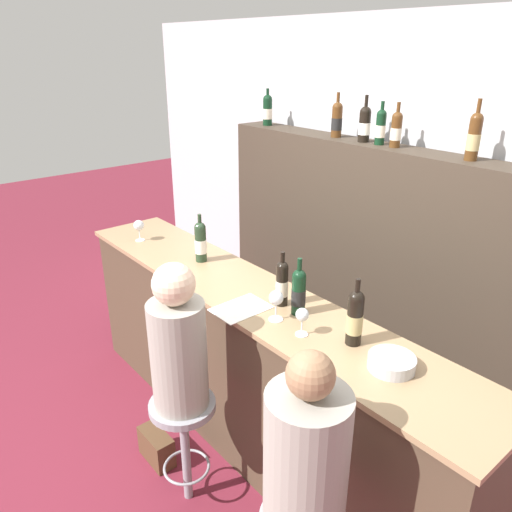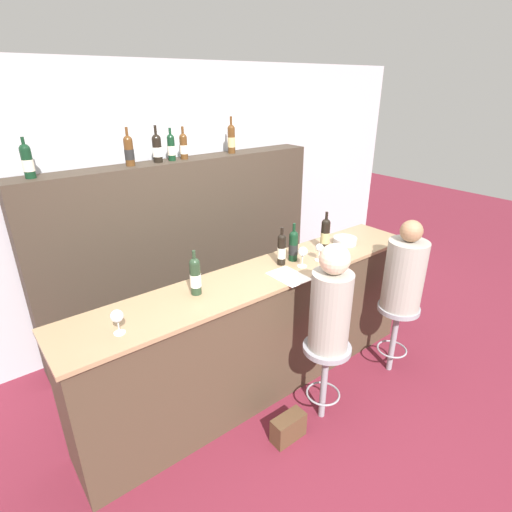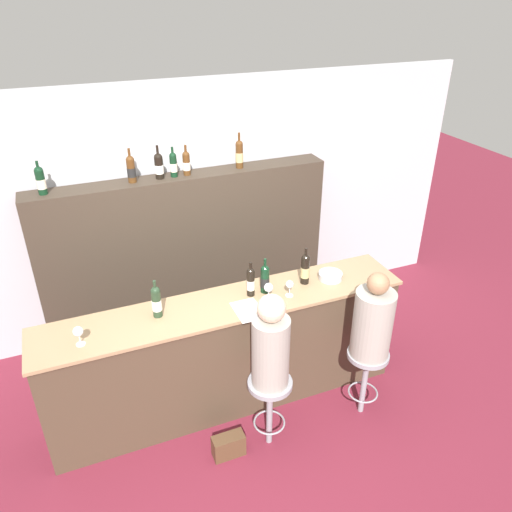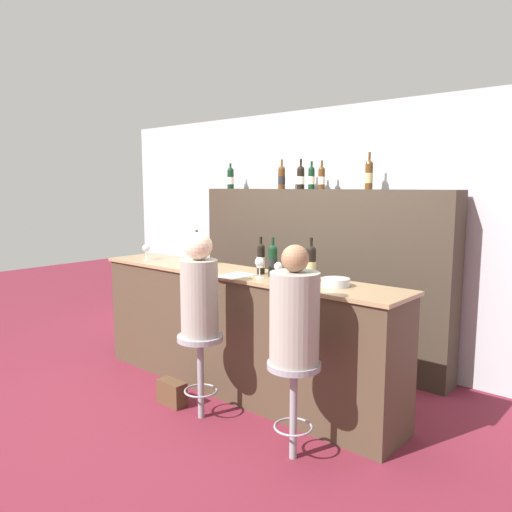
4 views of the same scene
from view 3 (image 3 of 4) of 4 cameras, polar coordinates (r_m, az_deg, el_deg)
The scene contains 24 objects.
ground_plane at distance 4.61m, azimuth -1.94°, elevation -18.08°, with size 16.00×16.00×0.00m, color maroon.
wall_back at distance 5.18m, azimuth -8.73°, elevation 5.08°, with size 6.40×0.05×2.60m.
bar_counter at distance 4.41m, azimuth -3.22°, elevation -11.13°, with size 3.09×0.54×1.07m.
back_bar_cabinet at distance 5.17m, azimuth -7.76°, elevation -0.10°, with size 2.89×0.28×1.76m.
wine_bottle_counter_0 at distance 3.94m, azimuth -11.31°, elevation -5.10°, with size 0.08×0.08×0.32m.
wine_bottle_counter_1 at distance 4.12m, azimuth -0.61°, elevation -2.92°, with size 0.07×0.07×0.31m.
wine_bottle_counter_2 at distance 4.16m, azimuth 1.03°, elevation -2.58°, with size 0.08×0.08×0.32m.
wine_bottle_counter_3 at distance 4.30m, azimuth 5.64°, elevation -1.44°, with size 0.08×0.08×0.34m.
wine_bottle_backbar_0 at distance 4.65m, azimuth -23.40°, elevation 7.95°, with size 0.08×0.08×0.30m.
wine_bottle_backbar_1 at distance 4.69m, azimuth -14.09°, elevation 9.65°, with size 0.08×0.08×0.31m.
wine_bottle_backbar_2 at distance 4.73m, azimuth -11.04°, elevation 10.10°, with size 0.08×0.08×0.31m.
wine_bottle_backbar_3 at distance 4.76m, azimuth -9.43°, elevation 10.31°, with size 0.07×0.07×0.28m.
wine_bottle_backbar_4 at distance 4.78m, azimuth -7.96°, elevation 10.50°, with size 0.07×0.07×0.29m.
wine_bottle_backbar_5 at distance 4.92m, azimuth -1.92°, elevation 11.59°, with size 0.08×0.08×0.35m.
wine_glass_0 at distance 3.82m, azimuth -19.66°, elevation -8.18°, with size 0.07×0.07×0.15m.
wine_glass_1 at distance 4.06m, azimuth 1.45°, elevation -3.70°, with size 0.08×0.08×0.17m.
wine_glass_2 at distance 4.13m, azimuth 3.87°, elevation -3.32°, with size 0.07×0.07×0.15m.
metal_bowl at distance 4.44m, azimuth 8.50°, elevation -2.25°, with size 0.21×0.21×0.06m.
tasting_menu at distance 4.00m, azimuth -0.90°, elevation -6.22°, with size 0.21×0.30×0.00m.
bar_stool_left at distance 4.08m, azimuth 1.59°, elevation -15.66°, with size 0.35×0.35×0.66m.
guest_seated_left at distance 3.74m, azimuth 1.69°, elevation -10.17°, with size 0.29×0.29×0.79m.
bar_stool_right at distance 4.42m, azimuth 12.51°, elevation -12.21°, with size 0.35×0.35×0.66m.
guest_seated_right at distance 4.13m, azimuth 13.22°, elevation -7.23°, with size 0.32×0.32×0.77m.
handbag at distance 4.29m, azimuth -3.15°, elevation -20.83°, with size 0.26×0.12×0.20m.
Camera 3 is at (-1.05, -2.95, 3.38)m, focal length 35.00 mm.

